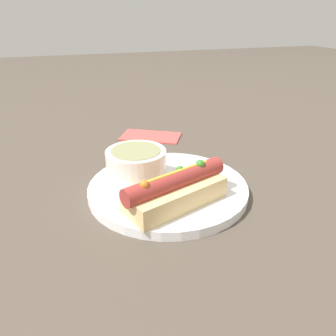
{
  "coord_description": "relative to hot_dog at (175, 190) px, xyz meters",
  "views": [
    {
      "loc": [
        -0.16,
        -0.46,
        0.28
      ],
      "look_at": [
        0.0,
        0.0,
        0.05
      ],
      "focal_mm": 35.0,
      "sensor_mm": 36.0,
      "label": 1
    }
  ],
  "objects": [
    {
      "name": "spoon",
      "position": [
        -0.04,
        0.11,
        -0.02
      ],
      "size": [
        0.03,
        0.15,
        0.01
      ],
      "rotation": [
        0.0,
        0.0,
        1.67
      ],
      "color": "#B7B7BC",
      "rests_on": "dinner_plate"
    },
    {
      "name": "ground_plane",
      "position": [
        0.01,
        0.06,
        -0.04
      ],
      "size": [
        4.0,
        4.0,
        0.0
      ],
      "primitive_type": "plane",
      "color": "#4C4238"
    },
    {
      "name": "soup_bowl",
      "position": [
        -0.04,
        0.09,
        0.01
      ],
      "size": [
        0.1,
        0.1,
        0.06
      ],
      "color": "silver",
      "rests_on": "dinner_plate"
    },
    {
      "name": "napkin",
      "position": [
        0.06,
        0.33,
        -0.04
      ],
      "size": [
        0.16,
        0.14,
        0.01
      ],
      "rotation": [
        0.0,
        0.0,
        -0.52
      ],
      "color": "#E04C47",
      "rests_on": "ground_plane"
    },
    {
      "name": "hot_dog",
      "position": [
        0.0,
        0.0,
        0.0
      ],
      "size": [
        0.17,
        0.11,
        0.06
      ],
      "rotation": [
        0.0,
        0.0,
        0.33
      ],
      "color": "#E5C17F",
      "rests_on": "dinner_plate"
    },
    {
      "name": "dinner_plate",
      "position": [
        0.01,
        0.06,
        -0.03
      ],
      "size": [
        0.27,
        0.27,
        0.02
      ],
      "color": "white",
      "rests_on": "ground_plane"
    }
  ]
}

